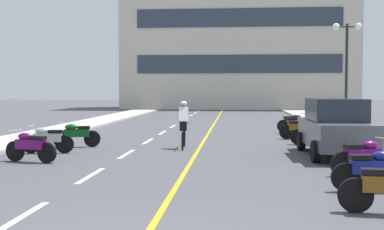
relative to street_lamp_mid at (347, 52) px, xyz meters
name	(u,v)px	position (x,y,z in m)	size (l,w,h in m)	color
ground_plane	(207,128)	(-7.11, 1.18, -3.98)	(140.00, 140.00, 0.00)	#47474C
curb_left	(93,122)	(-14.31, 4.18, -3.92)	(2.40, 72.00, 0.12)	#B7B2A8
curb_right	(331,124)	(0.09, 4.18, -3.92)	(2.40, 72.00, 0.12)	#B7B2A8
lane_dash_0	(20,218)	(-9.11, -17.82, -3.98)	(0.14, 2.20, 0.01)	silver
lane_dash_1	(91,175)	(-9.11, -13.82, -3.98)	(0.14, 2.20, 0.01)	silver
lane_dash_2	(126,154)	(-9.11, -9.82, -3.98)	(0.14, 2.20, 0.01)	silver
lane_dash_3	(148,141)	(-9.11, -5.82, -3.98)	(0.14, 2.20, 0.01)	silver
lane_dash_4	(162,133)	(-9.11, -1.82, -3.98)	(0.14, 2.20, 0.01)	silver
lane_dash_5	(173,126)	(-9.11, 2.18, -3.98)	(0.14, 2.20, 0.01)	silver
lane_dash_6	(181,122)	(-9.11, 6.18, -3.98)	(0.14, 2.20, 0.01)	silver
lane_dash_7	(187,118)	(-9.11, 10.18, -3.98)	(0.14, 2.20, 0.01)	silver
lane_dash_8	(191,115)	(-9.11, 14.18, -3.98)	(0.14, 2.20, 0.01)	silver
lane_dash_9	(195,113)	(-9.11, 18.18, -3.98)	(0.14, 2.20, 0.01)	silver
lane_dash_10	(199,111)	(-9.11, 22.18, -3.98)	(0.14, 2.20, 0.01)	silver
lane_dash_11	(201,109)	(-9.11, 26.18, -3.98)	(0.14, 2.20, 0.01)	silver
centre_line_yellow	(214,124)	(-6.86, 4.18, -3.98)	(0.12, 66.00, 0.01)	gold
office_building	(238,37)	(-5.30, 29.28, 3.81)	(24.75, 8.33, 15.60)	beige
street_lamp_mid	(347,52)	(0.00, 0.00, 0.00)	(1.46, 0.36, 5.31)	black
parked_car_near	(335,127)	(-2.44, -9.74, -3.07)	(1.98, 4.23, 1.82)	black
motorcycle_1	(373,169)	(-2.75, -15.19, -3.51)	(1.70, 0.60, 0.92)	black
motorcycle_2	(363,156)	(-2.45, -13.19, -3.51)	(1.64, 0.78, 0.92)	black
motorcycle_3	(30,146)	(-11.50, -11.79, -3.51)	(1.67, 0.69, 0.92)	black
motorcycle_4	(47,139)	(-11.76, -9.82, -3.51)	(1.70, 0.60, 0.92)	black
motorcycle_5	(76,134)	(-11.35, -8.08, -3.51)	(1.68, 0.66, 0.92)	black
motorcycle_6	(313,133)	(-2.63, -6.61, -3.51)	(1.70, 0.60, 0.92)	black
motorcycle_7	(300,128)	(-2.85, -4.47, -3.51)	(1.70, 0.60, 0.92)	black
motorcycle_8	(297,124)	(-2.69, -2.32, -3.51)	(1.70, 0.60, 0.92)	black
motorcycle_9	(293,122)	(-2.70, -0.76, -3.51)	(1.63, 0.81, 0.92)	black
cyclist_rider	(184,124)	(-7.42, -8.10, -3.10)	(0.42, 1.77, 1.71)	black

